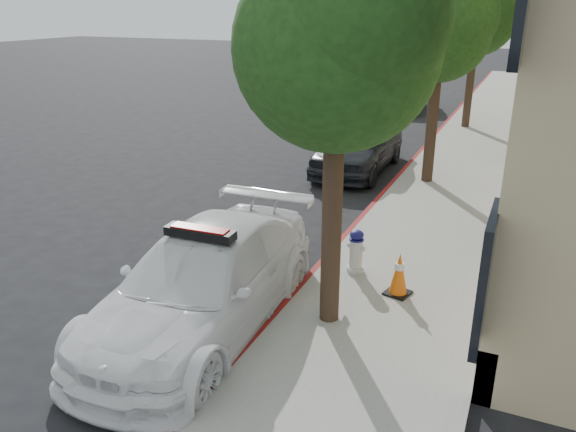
{
  "coord_description": "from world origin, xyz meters",
  "views": [
    {
      "loc": [
        5.43,
        -9.31,
        4.81
      ],
      "look_at": [
        1.39,
        -0.18,
        1.0
      ],
      "focal_mm": 35.0,
      "sensor_mm": 36.0,
      "label": 1
    }
  ],
  "objects_px": {
    "parked_car_mid": "(359,145)",
    "traffic_cone": "(399,274)",
    "fire_hydrant": "(356,252)",
    "parked_car_far": "(408,95)",
    "police_car": "(203,282)"
  },
  "relations": [
    {
      "from": "parked_car_far",
      "to": "fire_hydrant",
      "type": "distance_m",
      "value": 18.23
    },
    {
      "from": "fire_hydrant",
      "to": "traffic_cone",
      "type": "distance_m",
      "value": 1.06
    },
    {
      "from": "police_car",
      "to": "parked_car_mid",
      "type": "bearing_deg",
      "value": 90.0
    },
    {
      "from": "police_car",
      "to": "fire_hydrant",
      "type": "relative_size",
      "value": 6.52
    },
    {
      "from": "police_car",
      "to": "fire_hydrant",
      "type": "distance_m",
      "value": 3.03
    },
    {
      "from": "police_car",
      "to": "parked_car_mid",
      "type": "relative_size",
      "value": 1.14
    },
    {
      "from": "parked_car_mid",
      "to": "parked_car_far",
      "type": "distance_m",
      "value": 11.06
    },
    {
      "from": "police_car",
      "to": "traffic_cone",
      "type": "height_order",
      "value": "police_car"
    },
    {
      "from": "fire_hydrant",
      "to": "traffic_cone",
      "type": "relative_size",
      "value": 1.08
    },
    {
      "from": "police_car",
      "to": "parked_car_mid",
      "type": "distance_m",
      "value": 9.47
    },
    {
      "from": "parked_car_mid",
      "to": "traffic_cone",
      "type": "xyz_separation_m",
      "value": [
        3.02,
        -7.48,
        -0.27
      ]
    },
    {
      "from": "parked_car_mid",
      "to": "parked_car_far",
      "type": "height_order",
      "value": "parked_car_mid"
    },
    {
      "from": "fire_hydrant",
      "to": "parked_car_mid",
      "type": "bearing_deg",
      "value": 120.9
    },
    {
      "from": "police_car",
      "to": "traffic_cone",
      "type": "relative_size",
      "value": 7.04
    },
    {
      "from": "parked_car_far",
      "to": "traffic_cone",
      "type": "bearing_deg",
      "value": -83.7
    }
  ]
}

